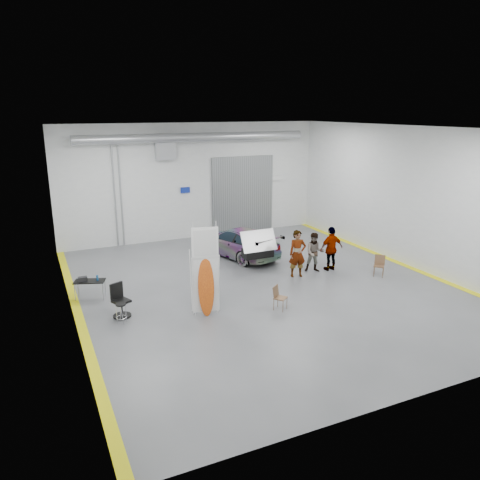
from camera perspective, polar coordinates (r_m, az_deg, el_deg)
name	(u,v)px	position (r m, az deg, el deg)	size (l,w,h in m)	color
ground	(263,286)	(18.31, 2.83, -5.65)	(16.00, 16.00, 0.00)	#5A5B61
room_shell	(245,174)	(19.32, 0.58, 8.02)	(14.02, 16.18, 6.01)	silver
sedan_car	(238,242)	(21.81, -0.28, -0.25)	(1.88, 4.62, 1.34)	white
person_a	(297,254)	(19.17, 7.02, -1.66)	(0.71, 0.47, 1.96)	brown
person_b	(315,252)	(19.89, 9.10, -1.50)	(0.83, 0.63, 1.69)	#476583
person_c	(331,249)	(20.16, 11.07, -1.04)	(1.10, 0.45, 1.91)	brown
surfboard_display	(207,278)	(15.43, -4.02, -4.67)	(0.90, 0.36, 3.21)	white
folding_chair_near	(280,302)	(16.23, 4.92, -7.58)	(0.55, 0.61, 0.84)	brown
folding_chair_far	(378,270)	(20.11, 16.53, -3.50)	(0.57, 0.65, 0.87)	brown
shop_stool	(121,314)	(15.62, -14.26, -8.69)	(0.35, 0.35, 0.68)	black
work_table	(88,281)	(17.79, -18.07, -4.76)	(1.20, 0.87, 0.88)	#989AA0
office_chair	(121,302)	(16.09, -14.31, -7.35)	(0.65, 0.68, 1.12)	black
trunk_lid	(258,239)	(19.83, 2.16, 0.18)	(1.56, 0.95, 0.04)	silver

